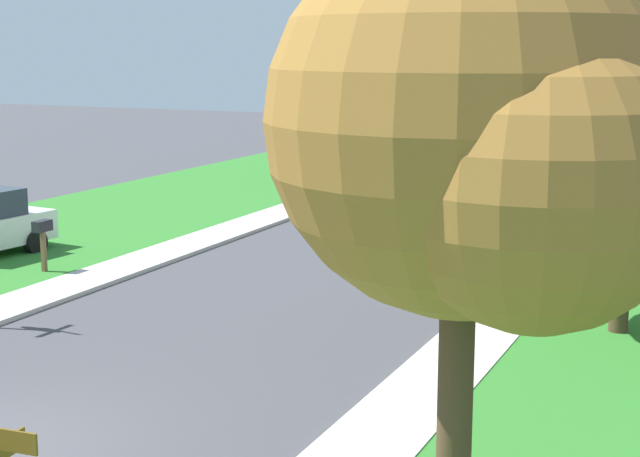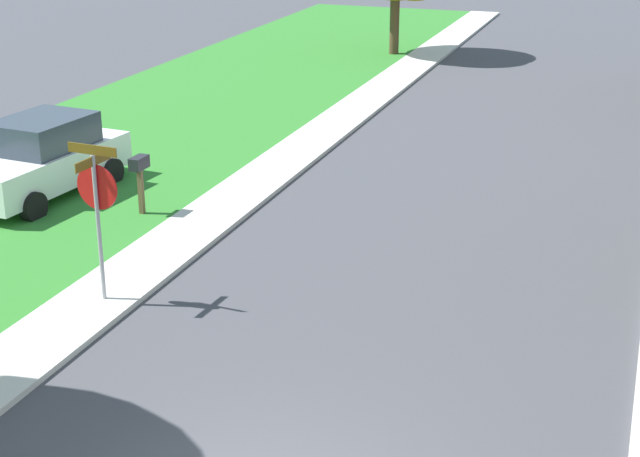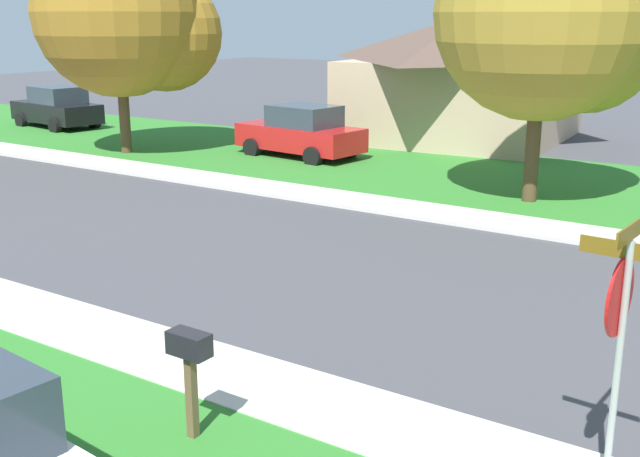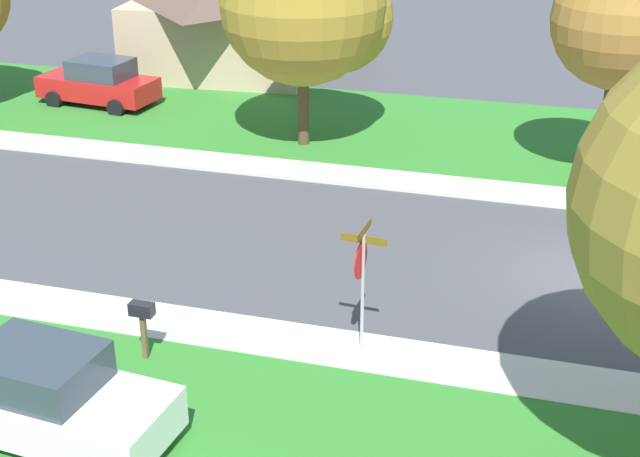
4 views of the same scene
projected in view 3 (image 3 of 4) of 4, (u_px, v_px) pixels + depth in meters
The scene contains 10 objects.
sidewalk_east at pixel (381, 205), 19.18m from camera, with size 1.40×56.00×0.10m, color beige.
lawn_east at pixel (459, 174), 22.96m from camera, with size 8.00×56.00×0.08m, color #2D7528.
sidewalk_west at pixel (75, 327), 11.62m from camera, with size 1.40×56.00×0.10m, color beige.
stop_sign_far_corner at pixel (620, 314), 7.18m from camera, with size 0.92×0.92×2.77m.
car_black_across_road at pixel (57, 108), 32.27m from camera, with size 2.47×4.51×1.76m.
car_red_kerbside_mid at pixel (301, 132), 25.48m from camera, with size 2.41×4.48×1.76m.
tree_corner_large at pixel (130, 18), 25.36m from camera, with size 5.91×5.50×7.43m.
tree_across_left at pixel (554, 20), 18.44m from camera, with size 5.51×5.13×7.20m.
house_right_setback at pixel (465, 76), 29.27m from camera, with size 9.55×8.44×4.60m.
mailbox at pixel (190, 358), 8.31m from camera, with size 0.25×0.48×1.31m.
Camera 3 is at (-11.69, 2.97, 4.55)m, focal length 43.63 mm.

